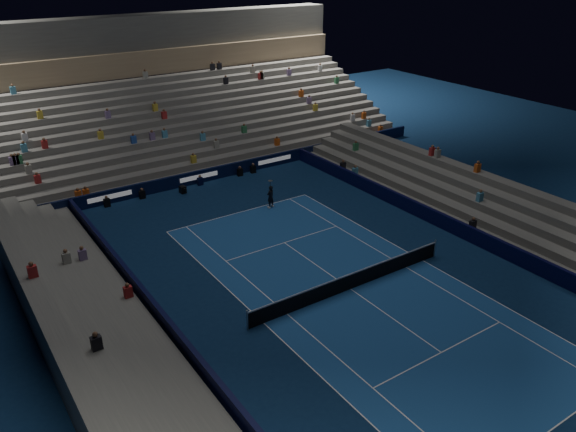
% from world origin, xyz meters
% --- Properties ---
extents(ground, '(90.00, 90.00, 0.00)m').
position_xyz_m(ground, '(0.00, 0.00, 0.00)').
color(ground, '#0B2143').
rests_on(ground, ground).
extents(court_surface, '(10.97, 23.77, 0.01)m').
position_xyz_m(court_surface, '(0.00, 0.00, 0.01)').
color(court_surface, '#19498D').
rests_on(court_surface, ground).
extents(sponsor_barrier_far, '(44.00, 0.25, 1.00)m').
position_xyz_m(sponsor_barrier_far, '(0.00, 18.50, 0.50)').
color(sponsor_barrier_far, black).
rests_on(sponsor_barrier_far, ground).
extents(sponsor_barrier_east, '(0.25, 37.00, 1.00)m').
position_xyz_m(sponsor_barrier_east, '(9.70, 0.00, 0.50)').
color(sponsor_barrier_east, black).
rests_on(sponsor_barrier_east, ground).
extents(sponsor_barrier_west, '(0.25, 37.00, 1.00)m').
position_xyz_m(sponsor_barrier_west, '(-9.70, 0.00, 0.50)').
color(sponsor_barrier_west, black).
rests_on(sponsor_barrier_west, ground).
extents(grandstand_main, '(44.00, 15.20, 11.20)m').
position_xyz_m(grandstand_main, '(0.00, 27.90, 3.38)').
color(grandstand_main, slate).
rests_on(grandstand_main, ground).
extents(grandstand_east, '(5.00, 37.00, 2.50)m').
position_xyz_m(grandstand_east, '(13.17, 0.00, 0.92)').
color(grandstand_east, '#63635F').
rests_on(grandstand_east, ground).
extents(grandstand_west, '(5.00, 37.00, 2.50)m').
position_xyz_m(grandstand_west, '(-13.17, 0.00, 0.92)').
color(grandstand_west, '#62635E').
rests_on(grandstand_west, ground).
extents(tennis_net, '(12.90, 0.10, 1.10)m').
position_xyz_m(tennis_net, '(0.00, 0.00, 0.50)').
color(tennis_net, '#B2B2B7').
rests_on(tennis_net, ground).
extents(tennis_player, '(0.67, 0.52, 1.63)m').
position_xyz_m(tennis_player, '(2.17, 11.42, 0.81)').
color(tennis_player, black).
rests_on(tennis_player, ground).
extents(broadcast_camera, '(0.45, 0.87, 0.54)m').
position_xyz_m(broadcast_camera, '(-1.87, 17.28, 0.28)').
color(broadcast_camera, black).
rests_on(broadcast_camera, ground).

